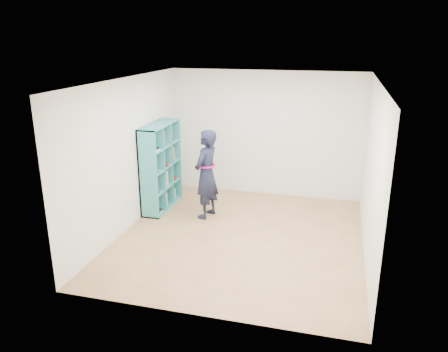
# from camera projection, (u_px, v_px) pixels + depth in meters

# --- Properties ---
(floor) EXTENTS (4.50, 4.50, 0.00)m
(floor) POSITION_uv_depth(u_px,v_px,m) (240.00, 237.00, 7.39)
(floor) COLOR #946543
(floor) RESTS_ON ground
(ceiling) EXTENTS (4.50, 4.50, 0.00)m
(ceiling) POSITION_uv_depth(u_px,v_px,m) (242.00, 81.00, 6.59)
(ceiling) COLOR white
(ceiling) RESTS_ON wall_back
(wall_left) EXTENTS (0.02, 4.50, 2.60)m
(wall_left) POSITION_uv_depth(u_px,v_px,m) (128.00, 155.00, 7.48)
(wall_left) COLOR silver
(wall_left) RESTS_ON floor
(wall_right) EXTENTS (0.02, 4.50, 2.60)m
(wall_right) POSITION_uv_depth(u_px,v_px,m) (372.00, 173.00, 6.50)
(wall_right) COLOR silver
(wall_right) RESTS_ON floor
(wall_back) EXTENTS (4.00, 0.02, 2.60)m
(wall_back) POSITION_uv_depth(u_px,v_px,m) (265.00, 134.00, 9.06)
(wall_back) COLOR silver
(wall_back) RESTS_ON floor
(wall_front) EXTENTS (4.00, 0.02, 2.60)m
(wall_front) POSITION_uv_depth(u_px,v_px,m) (197.00, 217.00, 4.92)
(wall_front) COLOR silver
(wall_front) RESTS_ON floor
(bookshelf) EXTENTS (0.37, 1.25, 1.67)m
(bookshelf) POSITION_uv_depth(u_px,v_px,m) (160.00, 167.00, 8.46)
(bookshelf) COLOR teal
(bookshelf) RESTS_ON floor
(person) EXTENTS (0.52, 0.68, 1.66)m
(person) POSITION_uv_depth(u_px,v_px,m) (206.00, 174.00, 7.99)
(person) COLOR black
(person) RESTS_ON floor
(smartphone) EXTENTS (0.02, 0.10, 0.13)m
(smartphone) POSITION_uv_depth(u_px,v_px,m) (202.00, 167.00, 8.08)
(smartphone) COLOR silver
(smartphone) RESTS_ON person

